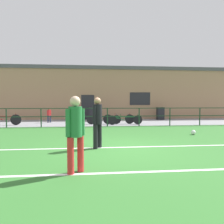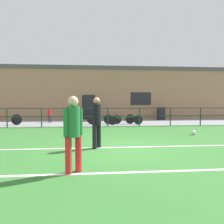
% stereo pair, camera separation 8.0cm
% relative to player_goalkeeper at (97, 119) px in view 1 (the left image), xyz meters
% --- Properties ---
extents(ground, '(60.00, 44.00, 0.04)m').
position_rel_player_goalkeeper_xyz_m(ground, '(0.77, -0.11, -0.97)').
color(ground, '#33702D').
extents(field_line_touchline, '(36.00, 0.11, 0.00)m').
position_rel_player_goalkeeper_xyz_m(field_line_touchline, '(0.77, 0.03, -0.95)').
color(field_line_touchline, white).
rests_on(field_line_touchline, ground).
extents(field_line_hash, '(36.00, 0.11, 0.00)m').
position_rel_player_goalkeeper_xyz_m(field_line_hash, '(0.77, -2.44, -0.95)').
color(field_line_hash, white).
rests_on(field_line_hash, ground).
extents(pavement_strip, '(48.00, 5.00, 0.02)m').
position_rel_player_goalkeeper_xyz_m(pavement_strip, '(0.77, 8.39, -0.94)').
color(pavement_strip, gray).
rests_on(pavement_strip, ground).
extents(perimeter_fence, '(36.07, 0.07, 1.15)m').
position_rel_player_goalkeeper_xyz_m(perimeter_fence, '(0.77, 5.89, -0.21)').
color(perimeter_fence, '#193823').
rests_on(perimeter_fence, ground).
extents(clubhouse_facade, '(28.00, 2.56, 4.60)m').
position_rel_player_goalkeeper_xyz_m(clubhouse_facade, '(0.77, 12.09, 1.35)').
color(clubhouse_facade, '#A37A5B').
rests_on(clubhouse_facade, ground).
extents(player_goalkeeper, '(0.31, 0.39, 1.68)m').
position_rel_player_goalkeeper_xyz_m(player_goalkeeper, '(0.00, 0.00, 0.00)').
color(player_goalkeeper, black).
rests_on(player_goalkeeper, ground).
extents(player_striker, '(0.39, 0.31, 1.67)m').
position_rel_player_goalkeeper_xyz_m(player_striker, '(-0.54, -2.34, -0.01)').
color(player_striker, red).
rests_on(player_striker, ground).
extents(soccer_ball_match, '(0.21, 0.21, 0.21)m').
position_rel_player_goalkeeper_xyz_m(soccer_ball_match, '(4.53, 2.34, -0.85)').
color(soccer_ball_match, white).
rests_on(soccer_ball_match, ground).
extents(spectator_child, '(0.28, 0.19, 1.07)m').
position_rel_player_goalkeeper_xyz_m(spectator_child, '(-3.28, 8.48, -0.33)').
color(spectator_child, '#232D4C').
rests_on(spectator_child, pavement_strip).
extents(bicycle_parked_0, '(2.33, 0.04, 0.72)m').
position_rel_player_goalkeeper_xyz_m(bicycle_parked_0, '(1.99, 6.64, -0.61)').
color(bicycle_parked_0, black).
rests_on(bicycle_parked_0, pavement_strip).
extents(bicycle_parked_1, '(2.15, 0.04, 0.75)m').
position_rel_player_goalkeeper_xyz_m(bicycle_parked_1, '(1.64, 7.09, -0.60)').
color(bicycle_parked_1, black).
rests_on(bicycle_parked_1, pavement_strip).
extents(bicycle_parked_2, '(2.24, 0.04, 0.78)m').
position_rel_player_goalkeeper_xyz_m(bicycle_parked_2, '(-5.89, 7.07, -0.58)').
color(bicycle_parked_2, black).
rests_on(bicycle_parked_2, pavement_strip).
extents(bicycle_parked_3, '(2.33, 0.04, 0.71)m').
position_rel_player_goalkeeper_xyz_m(bicycle_parked_3, '(0.61, 7.09, -0.62)').
color(bicycle_parked_3, black).
rests_on(bicycle_parked_3, pavement_strip).
extents(trash_bin_0, '(0.67, 0.57, 1.05)m').
position_rel_player_goalkeeper_xyz_m(trash_bin_0, '(-0.04, 9.33, -0.41)').
color(trash_bin_0, black).
rests_on(trash_bin_0, pavement_strip).
extents(trash_bin_1, '(0.60, 0.51, 1.04)m').
position_rel_player_goalkeeper_xyz_m(trash_bin_1, '(5.53, 10.00, -0.41)').
color(trash_bin_1, black).
rests_on(trash_bin_1, pavement_strip).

